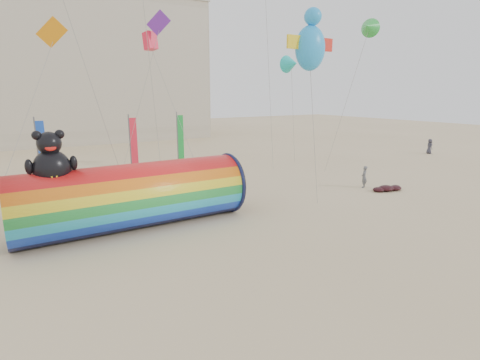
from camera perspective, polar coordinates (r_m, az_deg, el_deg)
ground at (r=18.70m, az=1.13°, el=-8.26°), size 160.00×160.00×0.00m
windsock_assembly at (r=19.91m, az=-15.86°, el=-2.11°), size 11.49×3.50×5.30m
kite_handler at (r=28.99m, az=18.39°, el=0.46°), size 0.70×0.64×1.61m
fabric_bundle at (r=28.83m, az=21.57°, el=-1.16°), size 2.62×1.35×0.41m
festival_banners at (r=32.05m, az=-17.35°, el=5.00°), size 11.96×1.58×5.20m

